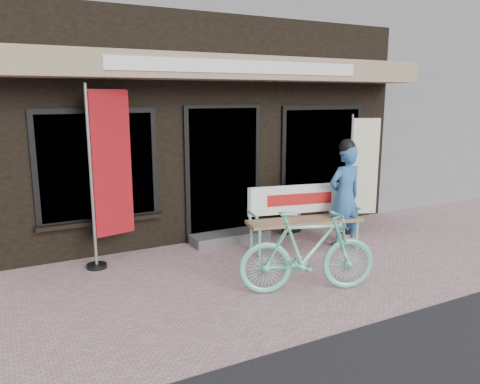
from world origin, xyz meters
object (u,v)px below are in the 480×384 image
menu_stand (292,210)px  nobori_red (109,174)px  nobori_cream (362,173)px  bench (302,212)px  person (345,194)px  bicycle (308,252)px

menu_stand → nobori_red: bearing=170.8°
nobori_red → nobori_cream: (4.15, -0.44, -0.24)m
nobori_red → nobori_cream: size_ratio=1.23×
bench → nobori_red: size_ratio=0.74×
bench → menu_stand: bench is taller
nobori_red → nobori_cream: 4.18m
bench → nobori_red: nobori_red is taller
bench → person: (0.63, -0.24, 0.26)m
bicycle → nobori_cream: 2.86m
nobori_red → nobori_cream: nobori_red is taller
nobori_red → bicycle: bearing=-61.3°
menu_stand → bicycle: bearing=-130.3°
menu_stand → person: bearing=-80.1°
bench → person: size_ratio=1.09×
bicycle → nobori_red: bearing=61.5°
person → nobori_cream: bearing=30.3°
nobori_red → bench: bearing=-26.0°
nobori_red → menu_stand: 3.21m
person → bicycle: 2.00m
nobori_cream → menu_stand: 1.35m
bench → nobori_cream: 1.44m
bicycle → nobori_cream: bearing=-35.2°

